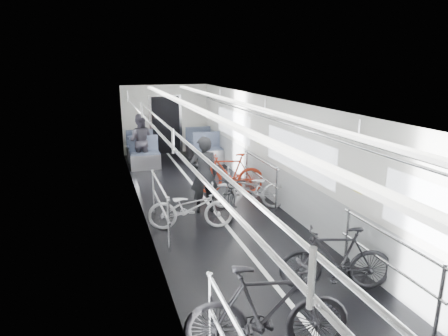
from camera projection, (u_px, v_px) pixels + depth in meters
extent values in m
cube|color=black|center=(228.00, 227.00, 7.92)|extent=(3.00, 14.00, 0.01)
cube|color=white|center=(228.00, 106.00, 7.30)|extent=(3.00, 14.00, 0.02)
cube|color=silver|center=(149.00, 175.00, 7.17)|extent=(0.02, 14.00, 2.40)
cube|color=silver|center=(298.00, 163.00, 8.05)|extent=(0.02, 14.00, 2.40)
cube|color=silver|center=(166.00, 119.00, 14.05)|extent=(3.00, 0.02, 2.40)
cube|color=white|center=(228.00, 227.00, 7.92)|extent=(0.08, 13.80, 0.01)
cube|color=gray|center=(152.00, 214.00, 7.37)|extent=(0.01, 13.90, 0.90)
cube|color=gray|center=(295.00, 198.00, 8.24)|extent=(0.01, 13.90, 0.90)
cube|color=white|center=(150.00, 165.00, 7.13)|extent=(0.01, 10.80, 0.75)
cube|color=white|center=(297.00, 153.00, 7.99)|extent=(0.01, 10.80, 0.75)
cube|color=white|center=(199.00, 110.00, 7.15)|extent=(0.14, 13.40, 0.05)
cube|color=white|center=(256.00, 108.00, 7.48)|extent=(0.14, 13.40, 0.05)
cube|color=black|center=(166.00, 125.00, 14.04)|extent=(0.95, 0.10, 2.00)
imported|color=black|center=(268.00, 311.00, 4.34)|extent=(1.92, 0.91, 1.11)
imported|color=silver|center=(191.00, 207.00, 7.76)|extent=(1.74, 0.91, 0.87)
imported|color=black|center=(336.00, 259.00, 5.64)|extent=(1.66, 0.93, 0.96)
imported|color=#A0A1A4|center=(249.00, 189.00, 8.83)|extent=(1.80, 1.04, 0.90)
imported|color=#9F2713|center=(230.00, 174.00, 9.82)|extent=(1.76, 0.91, 1.02)
imported|color=black|center=(232.00, 192.00, 8.73)|extent=(1.03, 1.64, 0.82)
imported|color=black|center=(204.00, 175.00, 8.54)|extent=(0.65, 0.46, 1.67)
imported|color=#2E2B33|center=(140.00, 141.00, 12.20)|extent=(0.95, 0.83, 1.66)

